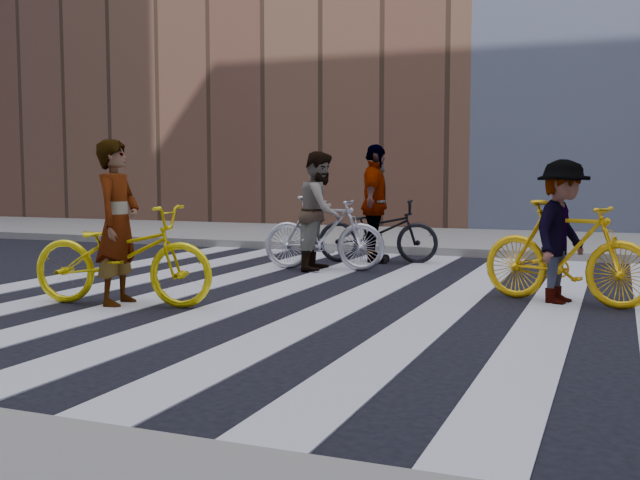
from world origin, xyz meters
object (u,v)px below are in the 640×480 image
Objects in this scene: rider_mid at (321,211)px; bike_dark_rear at (378,231)px; bike_yellow_right at (566,252)px; rider_right at (562,232)px; bike_silver_mid at (324,233)px; bike_yellow_left at (122,255)px; rider_rear at (375,204)px; rider_left at (118,223)px.

bike_dark_rear is at bearing -29.26° from rider_mid.
bike_yellow_right is 0.98× the size of bike_dark_rear.
bike_silver_mid is at bearing 80.60° from rider_right.
bike_yellow_left is 1.07× the size of bike_dark_rear.
rider_mid is (0.89, 3.71, 0.34)m from bike_yellow_left.
rider_mid is at bearing 149.01° from rider_rear.
rider_mid is at bearing -22.86° from rider_left.
bike_silver_mid is at bearing 151.05° from rider_rear.
bike_silver_mid is 1.33m from bike_dark_rear.
bike_dark_rear is 1.40m from rider_mid.
bike_dark_rear is at bearing -27.27° from bike_silver_mid.
bike_silver_mid is 1.03× the size of rider_left.
bike_yellow_right is (3.63, -1.78, 0.02)m from bike_silver_mid.
bike_yellow_left is 3.83m from rider_mid.
bike_yellow_right is at bearing -144.33° from bike_dark_rear.
rider_rear reaches higher than bike_yellow_right.
rider_right reaches higher than bike_silver_mid.
rider_left is at bearing 153.07° from bike_dark_rear.
bike_dark_rear is at bearing 62.84° from rider_right.
rider_left reaches higher than bike_silver_mid.
bike_dark_rear is 1.08× the size of rider_left.
bike_silver_mid is at bearing 80.91° from bike_yellow_right.
rider_rear reaches higher than rider_left.
rider_mid is (-3.68, 1.78, 0.32)m from bike_yellow_right.
rider_rear reaches higher than bike_silver_mid.
rider_left is (-4.62, -1.92, 0.33)m from bike_yellow_right.
bike_yellow_left is 1.09× the size of rider_rear.
rider_left is at bearing 81.42° from bike_yellow_left.
rider_left is 3.82m from rider_mid.
rider_right is at bearing -144.33° from rider_rear.
rider_right is (3.11, -3.03, 0.29)m from bike_dark_rear.
rider_left is at bearing 158.94° from rider_mid.
rider_rear is at bearing 63.75° from bike_yellow_right.
rider_rear is at bearing -27.27° from rider_mid.
bike_yellow_right is at bearing -122.68° from rider_mid.
bike_silver_mid reaches higher than bike_yellow_left.
bike_yellow_right is 1.06× the size of rider_left.
rider_mid is 1.33m from rider_rear.
rider_rear is (0.42, 1.25, 0.41)m from bike_silver_mid.
rider_mid is at bearing -22.13° from bike_yellow_left.
rider_right is (-0.05, 0.00, 0.23)m from bike_yellow_right.
rider_right is at bearing -123.31° from bike_silver_mid.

